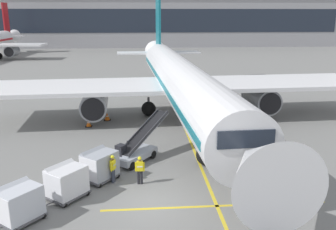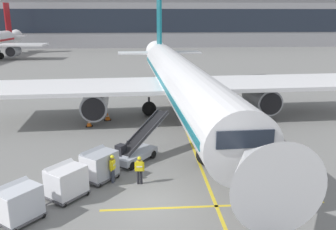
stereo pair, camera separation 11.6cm
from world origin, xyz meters
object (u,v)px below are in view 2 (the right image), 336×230
object	(u,v)px
belt_loader	(136,149)
safety_cone_wingtip	(108,117)
baggage_cart_third	(18,202)
ground_crew_by_loader	(113,167)
safety_cone_engine_keepout	(89,123)
parked_airplane	(180,80)
ground_crew_by_carts	(140,168)
baggage_cart_second	(66,181)
baggage_cart_lead	(99,164)

from	to	relation	value
belt_loader	safety_cone_wingtip	world-z (taller)	belt_loader
baggage_cart_third	ground_crew_by_loader	size ratio (longest dim) A/B	1.50
safety_cone_engine_keepout	ground_crew_by_loader	bearing A→B (deg)	-75.80
belt_loader	baggage_cart_third	xyz separation A→B (m)	(-5.65, -7.31, 0.15)
parked_airplane	ground_crew_by_carts	xyz separation A→B (m)	(-3.87, -14.30, -2.71)
baggage_cart_third	ground_crew_by_carts	bearing A→B (deg)	31.55
baggage_cart_second	safety_cone_wingtip	bearing A→B (deg)	86.22
safety_cone_wingtip	ground_crew_by_loader	bearing A→B (deg)	-83.94
parked_airplane	safety_cone_engine_keepout	bearing A→B (deg)	-163.97
baggage_cart_second	safety_cone_wingtip	xyz separation A→B (m)	(1.00, 15.17, -0.64)
baggage_cart_lead	ground_crew_by_carts	world-z (taller)	baggage_cart_lead
baggage_cart_second	baggage_cart_third	distance (m)	2.90
parked_airplane	safety_cone_wingtip	bearing A→B (deg)	-175.81
ground_crew_by_loader	safety_cone_wingtip	bearing A→B (deg)	96.06
baggage_cart_second	ground_crew_by_carts	world-z (taller)	baggage_cart_second
baggage_cart_second	ground_crew_by_loader	distance (m)	2.97
ground_crew_by_carts	baggage_cart_third	bearing A→B (deg)	-148.45
baggage_cart_third	belt_loader	bearing A→B (deg)	52.33
parked_airplane	safety_cone_engine_keepout	xyz separation A→B (m)	(-8.40, -2.41, -3.38)
ground_crew_by_carts	safety_cone_wingtip	xyz separation A→B (m)	(-3.03, 13.79, -0.64)
parked_airplane	ground_crew_by_loader	world-z (taller)	parked_airplane
belt_loader	parked_airplane	bearing A→B (deg)	68.80
ground_crew_by_loader	ground_crew_by_carts	distance (m)	1.64
parked_airplane	safety_cone_engine_keepout	distance (m)	9.37
baggage_cart_lead	baggage_cart_second	world-z (taller)	same
baggage_cart_lead	baggage_cart_third	size ratio (longest dim) A/B	1.00
parked_airplane	belt_loader	size ratio (longest dim) A/B	9.31
baggage_cart_lead	safety_cone_engine_keepout	world-z (taller)	baggage_cart_lead
ground_crew_by_carts	safety_cone_engine_keepout	bearing A→B (deg)	110.84
parked_airplane	baggage_cart_lead	world-z (taller)	parked_airplane
baggage_cart_second	baggage_cart_third	size ratio (longest dim) A/B	1.00
belt_loader	baggage_cart_lead	world-z (taller)	belt_loader
belt_loader	baggage_cart_second	xyz separation A→B (m)	(-3.79, -5.08, 0.15)
parked_airplane	baggage_cart_third	size ratio (longest dim) A/B	17.75
baggage_cart_third	ground_crew_by_carts	size ratio (longest dim) A/B	1.50
baggage_cart_second	baggage_cart_lead	bearing A→B (deg)	53.74
belt_loader	safety_cone_wingtip	distance (m)	10.48
parked_airplane	ground_crew_by_carts	bearing A→B (deg)	-105.15
ground_crew_by_loader	belt_loader	bearing A→B (deg)	67.93
baggage_cart_second	ground_crew_by_loader	world-z (taller)	baggage_cart_second
ground_crew_by_loader	ground_crew_by_carts	xyz separation A→B (m)	(1.60, -0.34, 0.00)
ground_crew_by_carts	safety_cone_engine_keepout	world-z (taller)	ground_crew_by_carts
belt_loader	safety_cone_wingtip	xyz separation A→B (m)	(-2.79, 10.09, -0.50)
parked_airplane	safety_cone_wingtip	world-z (taller)	parked_airplane
ground_crew_by_loader	parked_airplane	bearing A→B (deg)	68.59
baggage_cart_second	baggage_cart_third	bearing A→B (deg)	-129.67
parked_airplane	baggage_cart_second	bearing A→B (deg)	-116.76
baggage_cart_third	baggage_cart_second	bearing A→B (deg)	50.33
belt_loader	ground_crew_by_loader	xyz separation A→B (m)	(-1.36, -3.36, 0.15)
baggage_cart_second	safety_cone_engine_keepout	size ratio (longest dim) A/B	3.92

